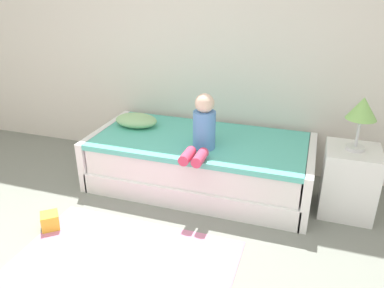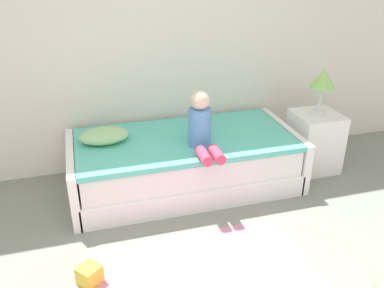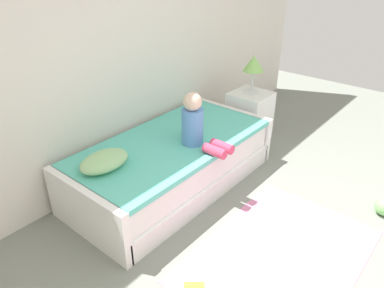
# 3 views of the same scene
# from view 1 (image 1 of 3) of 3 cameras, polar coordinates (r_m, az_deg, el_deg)

# --- Properties ---
(wall_rear) EXTENTS (7.20, 0.10, 2.90)m
(wall_rear) POSITION_cam_1_polar(r_m,az_deg,el_deg) (4.03, -1.84, 17.38)
(wall_rear) COLOR silver
(wall_rear) RESTS_ON ground
(bed) EXTENTS (2.11, 1.00, 0.50)m
(bed) POSITION_cam_1_polar(r_m,az_deg,el_deg) (3.71, 1.22, -2.79)
(bed) COLOR white
(bed) RESTS_ON ground
(nightstand) EXTENTS (0.44, 0.44, 0.60)m
(nightstand) POSITION_cam_1_polar(r_m,az_deg,el_deg) (3.54, 22.48, -5.17)
(nightstand) COLOR white
(nightstand) RESTS_ON ground
(table_lamp) EXTENTS (0.24, 0.24, 0.45)m
(table_lamp) POSITION_cam_1_polar(r_m,az_deg,el_deg) (3.30, 24.21, 4.55)
(table_lamp) COLOR silver
(table_lamp) RESTS_ON nightstand
(child_figure) EXTENTS (0.20, 0.51, 0.50)m
(child_figure) POSITION_cam_1_polar(r_m,az_deg,el_deg) (3.29, 1.62, 2.40)
(child_figure) COLOR #598CD1
(child_figure) RESTS_ON bed
(pillow) EXTENTS (0.44, 0.30, 0.13)m
(pillow) POSITION_cam_1_polar(r_m,az_deg,el_deg) (3.91, -8.38, 3.54)
(pillow) COLOR #99CC8C
(pillow) RESTS_ON bed
(area_rug) EXTENTS (1.60, 1.10, 0.01)m
(area_rug) POSITION_cam_1_polar(r_m,az_deg,el_deg) (2.91, -10.63, -17.61)
(area_rug) COLOR pink
(area_rug) RESTS_ON ground
(toy_block) EXTENTS (0.19, 0.19, 0.14)m
(toy_block) POSITION_cam_1_polar(r_m,az_deg,el_deg) (3.39, -20.56, -10.77)
(toy_block) COLOR yellow
(toy_block) RESTS_ON ground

